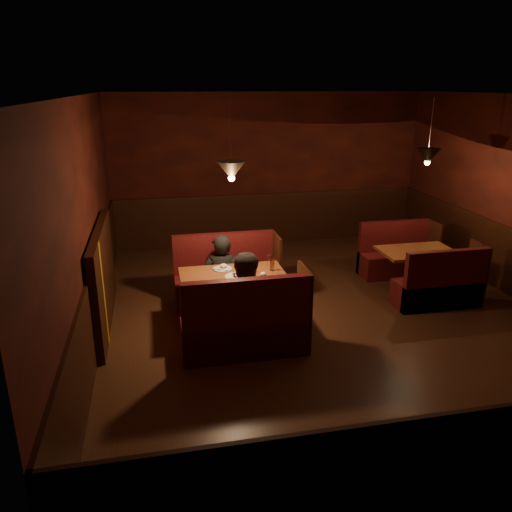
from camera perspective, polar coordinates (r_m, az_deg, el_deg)
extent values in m
cube|color=#4B281A|center=(6.98, 7.92, -6.85)|extent=(6.00, 7.00, 0.01)
cube|color=black|center=(6.30, 9.17, 17.74)|extent=(6.00, 7.00, 0.01)
cube|color=black|center=(9.78, 1.44, 9.77)|extent=(6.00, 0.01, 2.90)
cube|color=black|center=(6.15, -18.86, 3.20)|extent=(0.01, 7.00, 2.90)
cube|color=black|center=(9.96, 1.43, 4.34)|extent=(6.00, 0.04, 1.00)
cube|color=black|center=(4.13, 25.54, -20.80)|extent=(6.00, 0.04, 1.00)
cube|color=black|center=(6.46, -17.75, -4.92)|extent=(0.04, 7.00, 1.00)
cube|color=black|center=(6.77, -17.07, -2.37)|extent=(0.10, 2.20, 1.30)
cube|color=gold|center=(6.25, -16.99, -4.15)|extent=(0.01, 0.12, 1.30)
cylinder|color=#333333|center=(5.98, -2.89, 13.52)|extent=(0.01, 0.01, 0.80)
cone|color=black|center=(6.03, -2.83, 9.74)|extent=(0.34, 0.34, 0.22)
sphere|color=#FFBF72|center=(6.05, -2.82, 8.89)|extent=(0.08, 0.08, 0.08)
cylinder|color=#333333|center=(7.63, 19.38, 13.69)|extent=(0.01, 0.01, 0.80)
cone|color=black|center=(7.67, 19.05, 10.73)|extent=(0.34, 0.34, 0.22)
sphere|color=#FFBF72|center=(7.68, 18.98, 10.07)|extent=(0.08, 0.08, 0.08)
cube|color=brown|center=(6.39, -2.64, -2.32)|extent=(1.35, 0.82, 0.05)
cylinder|color=black|center=(6.53, -2.59, -5.27)|extent=(0.13, 0.13, 0.67)
cylinder|color=black|center=(6.67, -2.55, -7.76)|extent=(0.54, 0.54, 0.04)
cylinder|color=silver|center=(6.27, -2.34, -2.42)|extent=(0.27, 0.27, 0.02)
cube|color=black|center=(6.27, -2.25, -2.17)|extent=(0.09, 0.08, 0.03)
ellipsoid|color=silver|center=(6.23, -2.12, -2.22)|extent=(0.07, 0.07, 0.05)
cube|color=tan|center=(6.19, -1.11, -2.46)|extent=(0.08, 0.06, 0.03)
cylinder|color=silver|center=(6.21, -1.95, -2.53)|extent=(0.10, 0.09, 0.01)
cylinder|color=silver|center=(6.56, -3.84, -1.47)|extent=(0.25, 0.25, 0.01)
ellipsoid|color=beige|center=(6.58, -3.73, -1.12)|extent=(0.10, 0.10, 0.05)
cube|color=silver|center=(6.49, -4.08, -1.63)|extent=(0.18, 0.10, 0.00)
cylinder|color=white|center=(6.45, -0.21, -1.48)|extent=(0.05, 0.05, 0.08)
cylinder|color=white|center=(6.67, 1.50, -0.50)|extent=(0.07, 0.07, 0.14)
cylinder|color=white|center=(6.27, 2.20, -1.80)|extent=(0.07, 0.07, 0.14)
cylinder|color=#47230F|center=(6.49, 1.86, -1.02)|extent=(0.06, 0.06, 0.15)
cylinder|color=#47230F|center=(6.45, 1.88, -0.10)|extent=(0.03, 0.03, 0.07)
ellipsoid|color=white|center=(6.34, 0.81, -2.05)|extent=(0.11, 0.11, 0.04)
cube|color=black|center=(7.21, -3.47, -3.90)|extent=(1.44, 0.53, 0.43)
cube|color=black|center=(7.30, -3.75, -1.19)|extent=(1.44, 0.12, 1.01)
cube|color=black|center=(7.24, 2.30, -1.34)|extent=(0.04, 0.53, 1.01)
cube|color=black|center=(5.97, -1.48, -9.03)|extent=(1.44, 0.53, 0.43)
cube|color=black|center=(5.65, -1.12, -7.41)|extent=(1.44, 0.12, 1.01)
cube|color=black|center=(6.00, 5.52, -5.87)|extent=(0.04, 0.53, 1.01)
cube|color=brown|center=(7.98, 17.96, 0.49)|extent=(1.12, 0.72, 0.04)
cylinder|color=black|center=(8.08, 17.73, -1.64)|extent=(0.12, 0.12, 0.59)
cylinder|color=black|center=(8.18, 17.54, -3.47)|extent=(0.47, 0.47, 0.03)
cube|color=black|center=(8.62, 15.72, -0.90)|extent=(1.21, 0.46, 0.38)
cube|color=black|center=(8.69, 15.33, 1.07)|extent=(1.21, 0.10, 0.89)
cube|color=black|center=(8.84, 19.46, 0.94)|extent=(0.03, 0.46, 0.89)
cube|color=black|center=(7.63, 19.85, -3.95)|extent=(1.21, 0.46, 0.38)
cube|color=black|center=(7.40, 20.78, -2.67)|extent=(1.21, 0.10, 0.89)
cube|color=black|center=(7.88, 23.92, -1.78)|extent=(0.03, 0.46, 0.89)
imported|color=black|center=(6.94, -4.00, -0.43)|extent=(0.55, 0.39, 1.43)
imported|color=#2F2B27|center=(5.88, -0.78, -3.54)|extent=(0.92, 0.84, 1.53)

